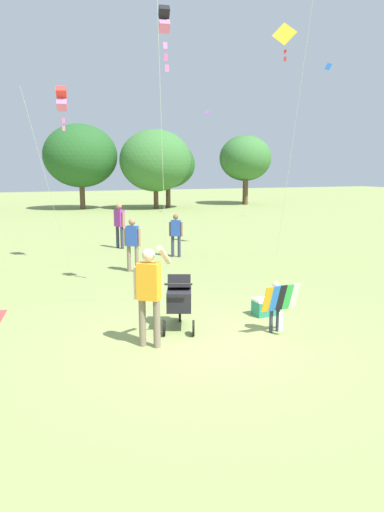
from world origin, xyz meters
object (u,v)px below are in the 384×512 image
kite_green_novelty (61,100)px  kite_blue_high (285,45)px  person_kid_running (176,232)px  person_back_turned (119,222)px  kite_adult_black (164,24)px  child_with_butterfly_kite (277,302)px  person_couple_left (132,241)px  cooler_box (264,307)px  person_adult_flyer (149,288)px  stroller (179,296)px

kite_green_novelty → kite_blue_high: 7.38m
person_kid_running → kite_green_novelty: bearing=-179.3°
person_back_turned → kite_adult_black: bearing=-96.4°
child_with_butterfly_kite → kite_blue_high: kite_blue_high is taller
kite_green_novelty → person_couple_left: kite_green_novelty is taller
person_kid_running → person_back_turned: person_back_turned is taller
kite_blue_high → kite_green_novelty: bearing=173.1°
kite_blue_high → person_kid_running: bearing=165.6°
person_back_turned → cooler_box: bearing=-86.3°
person_adult_flyer → stroller: 1.10m
stroller → person_kid_running: size_ratio=0.76×
person_couple_left → person_back_turned: size_ratio=0.92×
stroller → kite_blue_high: bearing=43.9°
person_couple_left → person_back_turned: bearing=80.4°
kite_blue_high → cooler_box: bearing=-125.9°
child_with_butterfly_kite → kite_adult_black: bearing=109.9°
kite_blue_high → person_kid_running: kite_blue_high is taller
person_couple_left → person_kid_running: (2.00, 1.69, -0.06)m
person_couple_left → cooler_box: person_couple_left is taller
kite_adult_black → person_kid_running: (2.11, 4.81, -5.00)m
child_with_butterfly_kite → kite_blue_high: 10.33m
kite_blue_high → person_back_turned: 8.31m
stroller → person_kid_running: 7.23m
kite_green_novelty → kite_adult_black: bearing=-73.2°
person_adult_flyer → person_kid_running: size_ratio=1.19×
person_couple_left → kite_green_novelty: bearing=133.3°
stroller → person_couple_left: person_couple_left is taller
person_kid_running → person_back_turned: (-1.30, 2.46, 0.14)m
person_couple_left → person_back_turned: 4.21m
kite_green_novelty → person_kid_running: size_ratio=3.64×
stroller → cooler_box: (1.88, 0.05, -0.43)m
kite_blue_high → stroller: bearing=-136.1°
person_adult_flyer → stroller: (0.79, 0.65, -0.39)m
child_with_butterfly_kite → kite_adult_black: size_ratio=0.15×
kite_blue_high → cooler_box: kite_blue_high is taller
child_with_butterfly_kite → kite_adult_black: 6.09m
stroller → person_couple_left: size_ratio=0.72×
stroller → kite_green_novelty: (-0.96, 6.70, 4.30)m
child_with_butterfly_kite → person_adult_flyer: 2.35m
person_adult_flyer → kite_blue_high: kite_blue_high is taller
person_adult_flyer → kite_blue_high: (6.88, 6.51, 5.90)m
person_adult_flyer → person_kid_running: (3.38, 7.40, -0.14)m
person_adult_flyer → stroller: size_ratio=1.56×
kite_adult_black → person_back_turned: (0.82, 7.27, -4.86)m
person_adult_flyer → kite_adult_black: kite_adult_black is taller
kite_adult_black → cooler_box: (1.41, -1.89, -5.68)m
kite_adult_black → kite_green_novelty: (-1.44, 4.77, -0.95)m
kite_adult_black → person_couple_left: size_ratio=4.01×
kite_adult_black → cooler_box: bearing=-53.4°
person_couple_left → cooler_box: bearing=-75.6°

